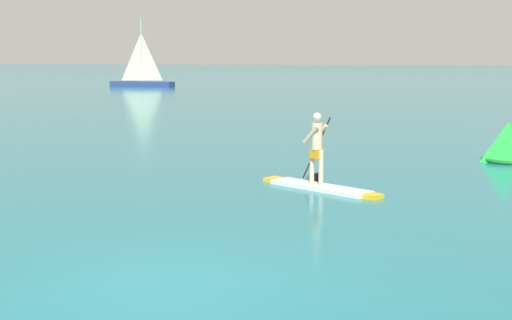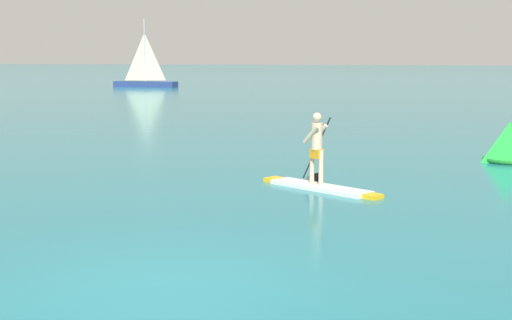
# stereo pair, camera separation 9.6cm
# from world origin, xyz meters

# --- Properties ---
(ground) EXTENTS (440.00, 440.00, 0.00)m
(ground) POSITION_xyz_m (0.00, 0.00, 0.00)
(ground) COLOR #1E727F
(paddleboarder_mid_center) EXTENTS (3.06, 2.07, 1.84)m
(paddleboarder_mid_center) POSITION_xyz_m (0.90, 7.59, 0.40)
(paddleboarder_mid_center) COLOR white
(paddleboarder_mid_center) RESTS_ON ground
(race_marker_buoy) EXTENTS (1.61, 1.61, 1.18)m
(race_marker_buoy) POSITION_xyz_m (5.67, 13.19, 0.52)
(race_marker_buoy) COLOR green
(race_marker_buoy) RESTS_ON ground
(sailboat_left_horizon) EXTENTS (6.47, 1.77, 6.62)m
(sailboat_left_horizon) POSITION_xyz_m (-24.05, 56.71, 0.79)
(sailboat_left_horizon) COLOR navy
(sailboat_left_horizon) RESTS_ON ground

